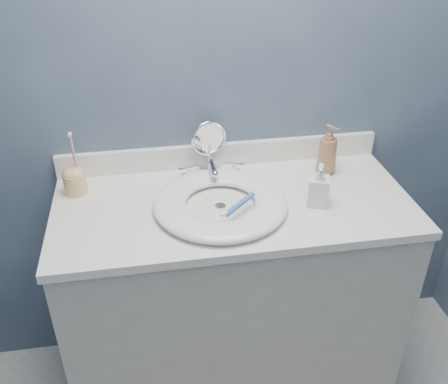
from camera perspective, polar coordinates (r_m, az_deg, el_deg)
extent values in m
cube|color=#414F61|center=(1.80, -0.44, 12.25)|extent=(2.20, 0.02, 2.40)
cube|color=beige|center=(1.99, 0.96, -12.16)|extent=(1.20, 0.55, 0.85)
cube|color=white|center=(1.71, 1.09, -1.50)|extent=(1.22, 0.57, 0.03)
cube|color=white|center=(1.90, -0.35, 4.31)|extent=(1.22, 0.02, 0.09)
cylinder|color=silver|center=(1.67, -0.40, -1.67)|extent=(0.04, 0.04, 0.01)
cube|color=silver|center=(1.84, -1.46, 1.94)|extent=(0.22, 0.05, 0.01)
cylinder|color=silver|center=(1.83, -1.47, 2.72)|extent=(0.03, 0.03, 0.06)
cylinder|color=silver|center=(1.78, -1.27, 2.79)|extent=(0.02, 0.09, 0.02)
sphere|color=silver|center=(1.74, -1.05, 2.08)|extent=(0.03, 0.03, 0.03)
cylinder|color=silver|center=(1.83, -4.11, 2.14)|extent=(0.02, 0.02, 0.03)
cube|color=silver|center=(1.82, -4.13, 2.72)|extent=(0.08, 0.03, 0.01)
cylinder|color=silver|center=(1.85, 1.14, 2.59)|extent=(0.02, 0.02, 0.03)
cube|color=silver|center=(1.84, 1.15, 3.16)|extent=(0.08, 0.03, 0.01)
cylinder|color=silver|center=(1.89, -1.68, 2.66)|extent=(0.08, 0.08, 0.01)
cylinder|color=silver|center=(1.86, -1.70, 4.02)|extent=(0.01, 0.01, 0.10)
torus|color=silver|center=(1.83, -1.74, 6.18)|extent=(0.13, 0.04, 0.14)
cylinder|color=white|center=(1.83, -1.74, 6.18)|extent=(0.11, 0.03, 0.11)
imported|color=#976A44|center=(1.87, 11.78, 4.78)|extent=(0.10, 0.10, 0.19)
imported|color=silver|center=(1.68, 10.80, 0.81)|extent=(0.09, 0.09, 0.15)
cylinder|color=#EBBF75|center=(1.81, -16.63, 0.98)|extent=(0.08, 0.08, 0.07)
ellipsoid|color=#EBBF75|center=(1.79, -16.81, 2.00)|extent=(0.08, 0.07, 0.05)
cylinder|color=pink|center=(1.76, -16.78, 4.02)|extent=(0.01, 0.03, 0.15)
cube|color=white|center=(1.72, -17.20, 6.28)|extent=(0.01, 0.02, 0.01)
cube|color=blue|center=(1.61, 1.82, -1.42)|extent=(0.12, 0.12, 0.01)
cube|color=white|center=(1.55, 0.03, -2.55)|extent=(0.02, 0.02, 0.01)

